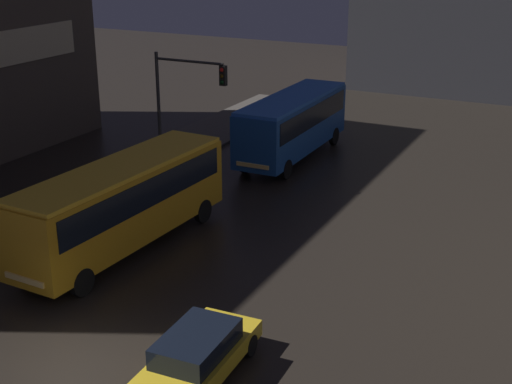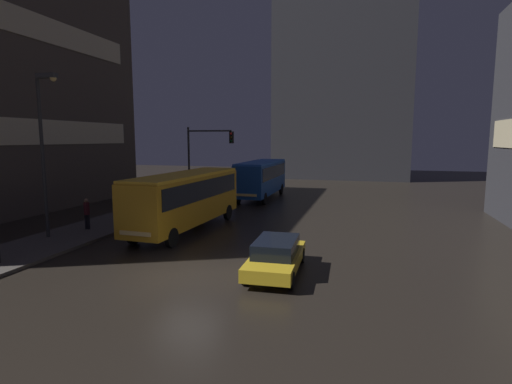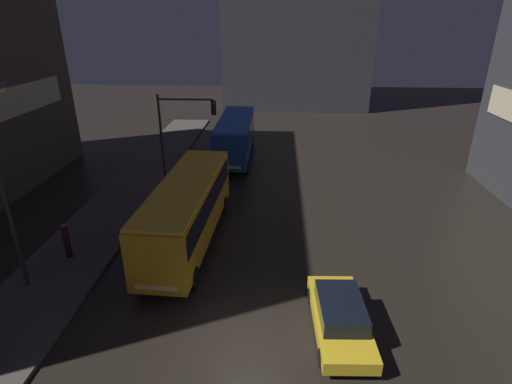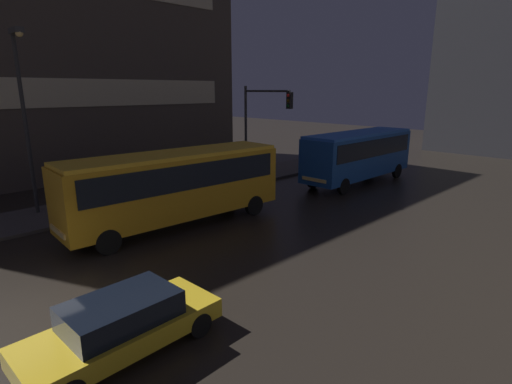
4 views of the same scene
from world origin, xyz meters
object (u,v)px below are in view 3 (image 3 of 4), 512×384
car_taxi (340,315)px  pedestrian_mid (66,238)px  street_lamp_sidewalk (0,162)px  traffic_light_main (180,126)px  bus_far (235,134)px  bus_near (188,206)px

car_taxi → pedestrian_mid: size_ratio=2.60×
street_lamp_sidewalk → traffic_light_main: bearing=70.3°
traffic_light_main → street_lamp_sidewalk: street_lamp_sidewalk is taller
traffic_light_main → street_lamp_sidewalk: bearing=-109.7°
bus_far → car_taxi: 20.68m
pedestrian_mid → street_lamp_sidewalk: street_lamp_sidewalk is taller
bus_far → street_lamp_sidewalk: 19.52m
car_taxi → street_lamp_sidewalk: bearing=-11.0°
street_lamp_sidewalk → pedestrian_mid: bearing=75.2°
bus_far → street_lamp_sidewalk: size_ratio=1.12×
pedestrian_mid → traffic_light_main: 10.41m
bus_near → pedestrian_mid: bus_near is taller
bus_far → traffic_light_main: (-2.90, -6.39, 2.24)m
bus_far → traffic_light_main: traffic_light_main is taller
pedestrian_mid → traffic_light_main: size_ratio=0.29×
traffic_light_main → bus_far: bearing=65.6°
bus_far → pedestrian_mid: 16.96m
bus_near → traffic_light_main: size_ratio=1.64×
bus_near → car_taxi: bus_near is taller
bus_far → pedestrian_mid: size_ratio=5.30×
street_lamp_sidewalk → bus_far: bearing=68.6°
car_taxi → bus_far: bearing=-75.9°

